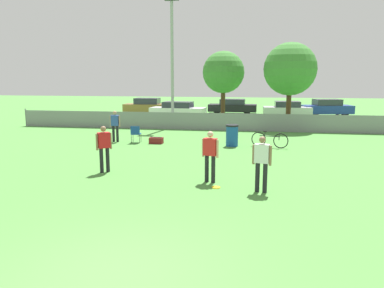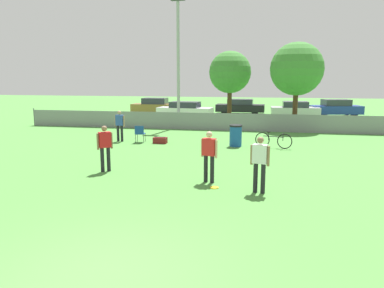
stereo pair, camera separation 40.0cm
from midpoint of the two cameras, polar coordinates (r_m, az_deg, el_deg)
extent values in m
plane|color=#4C8C3D|center=(6.79, -11.24, -19.01)|extent=(120.00, 120.00, 0.00)
cube|color=gray|center=(23.74, 5.50, 3.37)|extent=(26.79, 0.03, 1.10)
cylinder|color=slate|center=(28.39, -22.55, 3.85)|extent=(0.07, 0.07, 1.21)
cylinder|color=#9E9EA3|center=(25.17, -1.65, 11.79)|extent=(0.20, 0.20, 8.12)
cylinder|color=#4C331E|center=(27.43, 6.14, 5.79)|extent=(0.32, 0.32, 2.57)
sphere|color=#3D7F33|center=(27.36, 6.23, 10.83)|extent=(3.00, 3.00, 3.00)
cylinder|color=#4C331E|center=(25.38, 15.86, 5.15)|extent=(0.32, 0.32, 2.58)
sphere|color=#3D7F33|center=(25.31, 16.14, 10.94)|extent=(3.40, 3.40, 3.40)
cylinder|color=black|center=(13.50, -12.68, -2.37)|extent=(0.13, 0.13, 0.88)
cylinder|color=black|center=(13.56, -11.77, -2.28)|extent=(0.13, 0.13, 0.88)
cube|color=red|center=(13.40, -12.34, 0.64)|extent=(0.45, 0.43, 0.54)
sphere|color=#8C664C|center=(13.34, -12.40, 2.33)|extent=(0.19, 0.19, 0.19)
cylinder|color=#8C664C|center=(13.34, -13.33, 0.36)|extent=(0.08, 0.08, 0.57)
cylinder|color=#8C664C|center=(13.48, -11.34, 0.54)|extent=(0.08, 0.08, 0.57)
cylinder|color=black|center=(11.04, 10.67, -5.05)|extent=(0.13, 0.13, 0.88)
cylinder|color=black|center=(10.99, 11.80, -5.17)|extent=(0.13, 0.13, 0.88)
cube|color=silver|center=(10.86, 11.36, -1.49)|extent=(0.45, 0.32, 0.54)
sphere|color=#8C664C|center=(10.79, 11.44, 0.58)|extent=(0.19, 0.19, 0.19)
cylinder|color=#8C664C|center=(10.93, 10.12, -1.62)|extent=(0.08, 0.08, 0.57)
cylinder|color=#8C664C|center=(10.81, 12.60, -1.83)|extent=(0.08, 0.08, 0.57)
cylinder|color=black|center=(11.93, 3.07, -3.76)|extent=(0.13, 0.13, 0.88)
cylinder|color=black|center=(11.84, 4.06, -3.87)|extent=(0.13, 0.13, 0.88)
cube|color=red|center=(11.74, 3.60, -0.45)|extent=(0.45, 0.33, 0.54)
sphere|color=#D8AD8C|center=(11.67, 3.62, 1.47)|extent=(0.19, 0.19, 0.19)
cylinder|color=#D8AD8C|center=(11.85, 2.53, -0.57)|extent=(0.08, 0.08, 0.57)
cylinder|color=#D8AD8C|center=(11.65, 4.69, -0.77)|extent=(0.08, 0.08, 0.57)
cylinder|color=black|center=(19.83, -10.07, 1.59)|extent=(0.13, 0.13, 0.85)
cylinder|color=black|center=(19.90, -10.64, 1.60)|extent=(0.13, 0.13, 0.85)
cube|color=#2D4C9E|center=(19.77, -10.42, 3.59)|extent=(0.39, 0.23, 0.54)
sphere|color=tan|center=(19.73, -10.45, 4.74)|extent=(0.19, 0.19, 0.19)
cylinder|color=tan|center=(19.70, -9.78, 3.45)|extent=(0.08, 0.08, 0.57)
cylinder|color=tan|center=(19.86, -11.05, 3.46)|extent=(0.08, 0.08, 0.57)
cylinder|color=yellow|center=(11.41, 4.42, -6.64)|extent=(0.26, 0.26, 0.03)
torus|color=yellow|center=(11.41, 4.42, -6.62)|extent=(0.27, 0.27, 0.03)
cylinder|color=#333338|center=(19.65, -6.56, 0.99)|extent=(0.02, 0.02, 0.44)
cylinder|color=#333338|center=(19.74, -7.75, 1.00)|extent=(0.02, 0.02, 0.44)
cylinder|color=#333338|center=(19.25, -6.81, 0.80)|extent=(0.02, 0.02, 0.44)
cylinder|color=#333338|center=(19.34, -8.02, 0.81)|extent=(0.02, 0.02, 0.44)
cube|color=navy|center=(19.45, -7.30, 1.58)|extent=(0.51, 0.51, 0.03)
cube|color=navy|center=(19.21, -7.46, 2.13)|extent=(0.46, 0.07, 0.41)
torus|color=black|center=(18.35, 11.30, 0.66)|extent=(0.70, 0.25, 0.72)
torus|color=black|center=(18.08, 14.55, 0.40)|extent=(0.70, 0.25, 0.72)
cylinder|color=black|center=(18.18, 12.93, 1.11)|extent=(0.96, 0.32, 0.04)
cylinder|color=black|center=(18.24, 12.22, 1.16)|extent=(0.03, 0.03, 0.37)
cylinder|color=black|center=(18.07, 14.31, 1.00)|extent=(0.03, 0.03, 0.34)
cube|color=black|center=(18.21, 12.24, 1.80)|extent=(0.17, 0.10, 0.04)
cylinder|color=black|center=(18.04, 14.34, 1.52)|extent=(0.15, 0.43, 0.03)
cylinder|color=#194C99|center=(18.29, 7.29, 1.15)|extent=(0.59, 0.59, 0.97)
cylinder|color=black|center=(18.21, 7.33, 2.77)|extent=(0.62, 0.62, 0.08)
cube|color=maroon|center=(19.08, -4.28, 0.57)|extent=(0.68, 0.38, 0.31)
cube|color=black|center=(19.06, -4.29, 1.07)|extent=(0.58, 0.04, 0.02)
cylinder|color=black|center=(35.60, -2.94, 5.24)|extent=(0.65, 0.20, 0.65)
cylinder|color=black|center=(34.07, -3.52, 5.02)|extent=(0.65, 0.20, 0.65)
cylinder|color=black|center=(36.26, -6.99, 5.26)|extent=(0.65, 0.20, 0.65)
cylinder|color=black|center=(34.76, -7.74, 5.05)|extent=(0.65, 0.20, 0.65)
cube|color=olive|center=(35.13, -5.32, 5.53)|extent=(4.27, 1.91, 0.72)
cube|color=#2D333D|center=(35.08, -5.33, 6.56)|extent=(2.24, 1.64, 0.54)
cylinder|color=black|center=(31.85, 2.14, 4.67)|extent=(0.65, 0.24, 0.64)
cylinder|color=black|center=(30.42, 1.44, 4.43)|extent=(0.65, 0.24, 0.64)
cylinder|color=black|center=(32.68, -2.69, 4.81)|extent=(0.65, 0.24, 0.64)
cylinder|color=black|center=(31.29, -3.59, 4.57)|extent=(0.65, 0.24, 0.64)
cube|color=white|center=(31.51, -0.70, 5.01)|extent=(4.71, 2.13, 0.64)
cube|color=#2D333D|center=(31.47, -0.70, 6.03)|extent=(2.51, 1.72, 0.48)
cylinder|color=black|center=(35.97, 9.98, 5.15)|extent=(0.65, 0.19, 0.65)
cylinder|color=black|center=(34.44, 9.87, 4.95)|extent=(0.65, 0.19, 0.65)
cylinder|color=black|center=(36.18, 5.60, 5.28)|extent=(0.65, 0.19, 0.65)
cylinder|color=black|center=(34.66, 5.31, 5.08)|extent=(0.65, 0.19, 0.65)
cube|color=black|center=(35.27, 7.69, 5.47)|extent=(4.46, 1.83, 0.66)
cube|color=#2D333D|center=(35.23, 7.71, 6.40)|extent=(2.33, 1.59, 0.49)
cylinder|color=black|center=(34.19, 17.67, 4.56)|extent=(0.62, 0.20, 0.62)
cylinder|color=black|center=(32.60, 18.05, 4.30)|extent=(0.62, 0.20, 0.62)
cylinder|color=black|center=(33.94, 13.51, 4.72)|extent=(0.62, 0.20, 0.62)
cylinder|color=black|center=(32.34, 13.69, 4.46)|extent=(0.62, 0.20, 0.62)
cube|color=#B7B7BC|center=(33.23, 15.75, 4.87)|extent=(4.05, 1.94, 0.64)
cube|color=#2D333D|center=(33.18, 15.80, 5.84)|extent=(2.12, 1.67, 0.48)
cylinder|color=black|center=(36.38, 22.82, 4.59)|extent=(0.69, 0.31, 0.67)
cylinder|color=black|center=(34.95, 23.81, 4.33)|extent=(0.69, 0.31, 0.67)
cylinder|color=black|center=(35.44, 18.87, 4.71)|extent=(0.69, 0.31, 0.67)
cylinder|color=black|center=(33.97, 19.72, 4.45)|extent=(0.69, 0.31, 0.67)
cube|color=navy|center=(35.14, 21.35, 4.90)|extent=(4.52, 2.59, 0.71)
cube|color=#2D333D|center=(35.10, 21.41, 5.91)|extent=(2.48, 1.98, 0.53)
camera|label=1|loc=(0.20, -89.10, 0.16)|focal=35.00mm
camera|label=2|loc=(0.20, 90.90, -0.16)|focal=35.00mm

